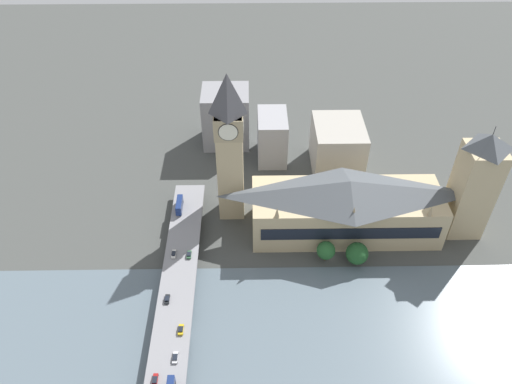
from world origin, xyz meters
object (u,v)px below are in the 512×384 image
at_px(car_northbound_lead, 174,254).
at_px(car_southbound_tail, 175,357).
at_px(car_southbound_mid, 155,380).
at_px(car_southbound_extra, 181,330).
at_px(parliament_hall, 347,206).
at_px(double_decker_bus_rear, 179,205).
at_px(clock_tower, 229,145).
at_px(car_northbound_mid, 167,299).
at_px(car_southbound_lead, 189,255).
at_px(road_bridge, 172,327).
at_px(victoria_tower, 474,185).

distance_m(car_northbound_lead, car_southbound_tail, 48.83).
height_order(car_southbound_mid, car_southbound_extra, same).
xyz_separation_m(parliament_hall, double_decker_bus_rear, (8.30, 76.09, -5.53)).
xyz_separation_m(car_southbound_mid, car_southbound_extra, (19.69, -6.80, 0.00)).
relative_size(clock_tower, car_southbound_mid, 15.54).
bearing_deg(car_northbound_mid, car_southbound_lead, -16.13).
bearing_deg(car_southbound_mid, car_southbound_extra, -19.05).
bearing_deg(car_northbound_lead, car_southbound_tail, -173.19).
distance_m(clock_tower, double_decker_bus_rear, 39.05).
bearing_deg(road_bridge, car_southbound_lead, -5.66).
bearing_deg(car_northbound_lead, victoria_tower, -81.03).
relative_size(parliament_hall, road_bridge, 0.52).
bearing_deg(car_southbound_tail, car_northbound_mid, 13.14).
bearing_deg(road_bridge, double_decker_bus_rear, 3.07).
xyz_separation_m(car_northbound_mid, car_southbound_lead, (22.84, -6.61, 0.04)).
height_order(parliament_hall, car_northbound_lead, parliament_hall).
bearing_deg(car_southbound_mid, victoria_tower, -59.21).
xyz_separation_m(clock_tower, car_southbound_lead, (-33.95, 17.42, -32.12)).
height_order(double_decker_bus_rear, car_northbound_lead, double_decker_bus_rear).
xyz_separation_m(road_bridge, car_southbound_lead, (34.53, -3.42, 1.83)).
distance_m(victoria_tower, car_northbound_lead, 132.70).
bearing_deg(car_southbound_tail, car_southbound_extra, -4.36).
xyz_separation_m(parliament_hall, clock_tower, (13.02, 51.84, 24.70)).
relative_size(clock_tower, car_northbound_lead, 15.80).
xyz_separation_m(victoria_tower, car_southbound_extra, (-57.67, 123.01, -19.39)).
bearing_deg(clock_tower, parliament_hall, -104.10).
xyz_separation_m(double_decker_bus_rear, car_southbound_tail, (-77.19, -6.10, -1.96)).
relative_size(road_bridge, car_southbound_extra, 36.60).
xyz_separation_m(road_bridge, car_southbound_mid, (-21.85, 3.26, 1.82)).
distance_m(car_northbound_mid, car_southbound_tail, 25.81).
relative_size(clock_tower, double_decker_bus_rear, 7.17).
bearing_deg(double_decker_bus_rear, car_southbound_mid, -179.90).
relative_size(victoria_tower, car_northbound_mid, 12.99).
bearing_deg(parliament_hall, car_southbound_lead, 106.81).
height_order(double_decker_bus_rear, car_southbound_mid, double_decker_bus_rear).
bearing_deg(car_southbound_lead, car_northbound_mid, 163.87).
bearing_deg(parliament_hall, car_southbound_extra, 129.81).
relative_size(parliament_hall, car_southbound_extra, 19.06).
height_order(clock_tower, car_southbound_extra, clock_tower).
height_order(parliament_hall, car_southbound_lead, parliament_hall).
height_order(victoria_tower, road_bridge, victoria_tower).
bearing_deg(victoria_tower, parliament_hall, 90.06).
bearing_deg(parliament_hall, car_northbound_lead, 105.07).
bearing_deg(parliament_hall, clock_tower, 75.90).
xyz_separation_m(car_northbound_lead, car_southbound_mid, (-56.90, 0.15, 0.02)).
distance_m(parliament_hall, double_decker_bus_rear, 76.74).
bearing_deg(car_northbound_mid, car_southbound_tail, -166.86).
distance_m(parliament_hall, clock_tower, 58.88).
bearing_deg(car_southbound_mid, clock_tower, -14.94).
height_order(parliament_hall, clock_tower, clock_tower).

